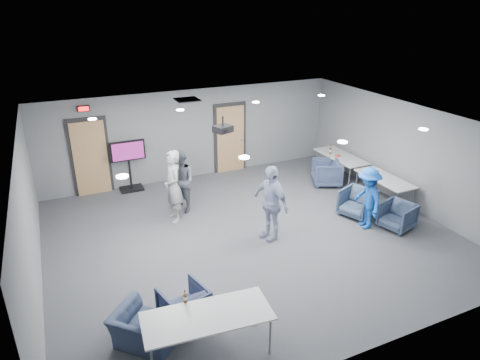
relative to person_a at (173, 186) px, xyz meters
name	(u,v)px	position (x,y,z in m)	size (l,w,h in m)	color
floor	(250,235)	(1.38, -1.46, -0.91)	(9.00, 9.00, 0.00)	#3A3D42
ceiling	(251,123)	(1.38, -1.46, 1.79)	(9.00, 9.00, 0.00)	silver
wall_back	(193,134)	(1.38, 2.54, 0.44)	(9.00, 0.02, 2.70)	slate
wall_front	(371,282)	(1.38, -5.46, 0.44)	(9.00, 0.02, 2.70)	slate
wall_left	(29,222)	(-3.12, -1.46, 0.44)	(0.02, 8.00, 2.70)	slate
wall_right	(405,154)	(5.88, -1.46, 0.44)	(0.02, 8.00, 2.70)	slate
door_left	(91,158)	(-1.62, 2.49, 0.16)	(1.06, 0.17, 2.24)	black
door_right	(230,139)	(2.58, 2.49, 0.16)	(1.06, 0.17, 2.24)	black
exit_sign	(83,109)	(-1.62, 2.47, 1.54)	(0.32, 0.08, 0.16)	black
hvac_diffuser	(187,100)	(0.88, 1.34, 1.77)	(0.60, 0.60, 0.03)	black
downlights	(251,124)	(1.38, -1.46, 1.77)	(6.18, 3.78, 0.02)	white
person_a	(173,186)	(0.00, 0.00, 0.00)	(0.66, 0.44, 1.82)	#9C9F9C
person_b	(181,182)	(0.31, 0.41, -0.09)	(0.80, 0.62, 1.64)	slate
person_c	(271,203)	(1.75, -1.74, -0.02)	(1.04, 0.43, 1.78)	#9DA8C9
person_d	(367,198)	(4.08, -2.25, -0.15)	(0.99, 0.57, 1.53)	#1B50B1
chair_right_a	(327,173)	(4.73, 0.28, -0.54)	(0.80, 0.82, 0.75)	#3A4665
chair_right_b	(357,203)	(4.28, -1.69, -0.56)	(0.75, 0.77, 0.70)	#384A62
chair_right_c	(397,216)	(4.73, -2.62, -0.58)	(0.70, 0.72, 0.65)	#36445E
chair_front_a	(184,305)	(-0.90, -3.61, -0.58)	(0.71, 0.73, 0.67)	#37405F
chair_front_b	(146,328)	(-1.61, -3.86, -0.60)	(0.96, 0.83, 0.62)	#36425D
table_right_a	(341,157)	(5.38, 0.50, -0.22)	(0.77, 1.85, 0.73)	silver
table_right_b	(385,180)	(5.38, -1.40, -0.23)	(0.71, 1.70, 0.73)	silver
table_front_left	(207,317)	(-0.78, -4.46, -0.22)	(2.03, 1.00, 0.73)	silver
bottle_front	(185,298)	(-0.99, -4.03, -0.09)	(0.06, 0.06, 0.23)	#51300D
bottle_right	(330,151)	(5.19, 0.81, -0.08)	(0.07, 0.07, 0.28)	#51300D
snack_box	(338,156)	(5.26, 0.51, -0.16)	(0.16, 0.11, 0.04)	red
wrapper	(378,170)	(5.57, -0.91, -0.16)	(0.20, 0.13, 0.04)	white
tv_stand	(129,163)	(-0.63, 2.29, -0.07)	(0.96, 0.46, 1.48)	black
projector	(223,129)	(1.07, -0.64, 1.49)	(0.47, 0.43, 0.37)	black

